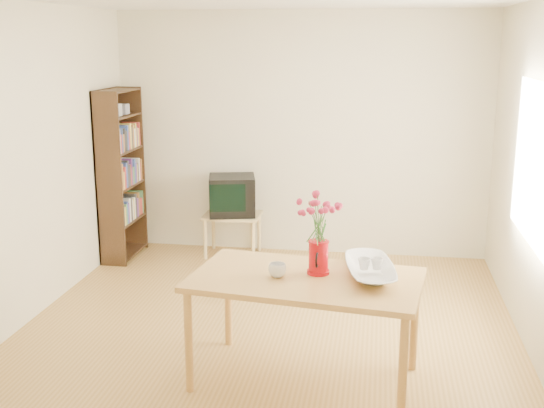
% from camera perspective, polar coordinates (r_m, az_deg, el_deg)
% --- Properties ---
extents(room, '(4.50, 4.50, 4.50)m').
position_cam_1_polar(room, '(5.15, -0.20, 2.48)').
color(room, olive).
rests_on(room, ground).
extents(table, '(1.62, 1.07, 0.75)m').
position_cam_1_polar(table, '(4.61, 2.85, -6.99)').
color(table, '#B17E3C').
rests_on(table, ground).
extents(tv_stand, '(0.60, 0.45, 0.46)m').
position_cam_1_polar(tv_stand, '(7.37, -3.33, -1.40)').
color(tv_stand, tan).
rests_on(tv_stand, ground).
extents(bookshelf, '(0.28, 0.70, 1.80)m').
position_cam_1_polar(bookshelf, '(7.39, -12.47, 1.95)').
color(bookshelf, black).
rests_on(bookshelf, ground).
extents(pitcher, '(0.15, 0.23, 0.23)m').
position_cam_1_polar(pitcher, '(4.62, 3.91, -4.57)').
color(pitcher, '#BB0B12').
rests_on(pitcher, table).
extents(flowers, '(0.27, 0.27, 0.38)m').
position_cam_1_polar(flowers, '(4.53, 3.97, -0.92)').
color(flowers, '#CF3059').
rests_on(flowers, pitcher).
extents(mug, '(0.14, 0.14, 0.09)m').
position_cam_1_polar(mug, '(4.56, 0.45, -5.56)').
color(mug, white).
rests_on(mug, table).
extents(bowl, '(0.54, 0.54, 0.44)m').
position_cam_1_polar(bowl, '(4.59, 8.27, -3.29)').
color(bowl, white).
rests_on(bowl, table).
extents(teacup_a, '(0.10, 0.10, 0.07)m').
position_cam_1_polar(teacup_a, '(4.61, 7.76, -3.78)').
color(teacup_a, white).
rests_on(teacup_a, bowl).
extents(teacup_b, '(0.09, 0.09, 0.07)m').
position_cam_1_polar(teacup_b, '(4.63, 8.82, -3.75)').
color(teacup_b, white).
rests_on(teacup_b, bowl).
extents(television, '(0.57, 0.54, 0.42)m').
position_cam_1_polar(television, '(7.32, -3.34, 0.80)').
color(television, black).
rests_on(television, tv_stand).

